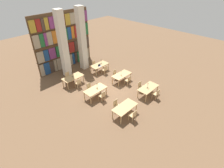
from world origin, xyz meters
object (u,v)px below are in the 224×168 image
at_px(desk_lamp_0, 148,85).
at_px(chair_2, 156,94).
at_px(laptop, 100,66).
at_px(reading_table_0, 125,108).
at_px(reading_table_5, 100,65).
at_px(desk_lamp_1, 97,85).
at_px(desk_lamp_2, 121,72).
at_px(chair_3, 141,86).
at_px(chair_4, 102,96).
at_px(chair_6, 128,80).
at_px(desk_lamp_4, 101,61).
at_px(reading_table_1, 148,88).
at_px(reading_table_2, 95,90).
at_px(chair_10, 105,70).
at_px(chair_0, 133,115).
at_px(pillar_center, 82,40).
at_px(chair_5, 90,88).
at_px(reading_table_4, 73,78).
at_px(chair_11, 95,65).
at_px(pillar_left, 63,45).
at_px(chair_8, 78,83).
at_px(reading_table_3, 122,75).
at_px(chair_1, 117,105).
at_px(desk_lamp_3, 72,74).
at_px(chair_7, 116,74).

bearing_deg(desk_lamp_0, chair_2, -80.15).
distance_m(desk_lamp_0, laptop, 5.42).
bearing_deg(reading_table_0, reading_table_5, 62.11).
height_order(desk_lamp_1, desk_lamp_2, desk_lamp_2).
bearing_deg(chair_3, reading_table_5, -89.89).
height_order(chair_4, chair_6, same).
xyz_separation_m(desk_lamp_2, desk_lamp_4, (0.35, 2.89, 0.01)).
bearing_deg(laptop, reading_table_1, -88.15).
relative_size(reading_table_1, reading_table_2, 1.00).
distance_m(chair_10, laptop, 0.60).
height_order(chair_0, desk_lamp_0, desk_lamp_0).
xyz_separation_m(pillar_center, chair_5, (-2.51, -3.84, -2.51)).
bearing_deg(reading_table_4, chair_10, -12.62).
bearing_deg(chair_11, chair_4, 54.90).
bearing_deg(pillar_left, chair_5, -96.48).
bearing_deg(desk_lamp_0, chair_8, 122.26).
relative_size(reading_table_2, desk_lamp_1, 3.89).
relative_size(reading_table_2, chair_6, 2.03).
distance_m(chair_0, reading_table_3, 4.93).
relative_size(chair_3, chair_8, 1.00).
distance_m(chair_4, chair_11, 5.28).
distance_m(pillar_center, chair_2, 8.58).
relative_size(reading_table_5, laptop, 5.68).
xyz_separation_m(chair_4, reading_table_5, (3.05, 3.58, 0.18)).
height_order(chair_6, reading_table_4, chair_6).
bearing_deg(laptop, desk_lamp_1, -136.33).
bearing_deg(chair_2, chair_3, 90.00).
bearing_deg(reading_table_2, chair_3, -34.44).
distance_m(reading_table_5, chair_11, 0.76).
height_order(pillar_left, reading_table_1, pillar_left).
distance_m(chair_1, chair_8, 4.34).
xyz_separation_m(pillar_center, desk_lamp_1, (-2.36, -4.58, -1.93)).
bearing_deg(reading_table_1, desk_lamp_1, 134.95).
distance_m(chair_0, reading_table_1, 3.23).
relative_size(desk_lamp_1, laptop, 1.46).
height_order(pillar_left, chair_0, pillar_left).
relative_size(chair_1, reading_table_3, 0.49).
bearing_deg(chair_8, desk_lamp_0, -57.74).
bearing_deg(reading_table_4, reading_table_2, -87.70).
relative_size(desk_lamp_2, desk_lamp_3, 1.10).
bearing_deg(desk_lamp_1, reading_table_0, -93.76).
relative_size(desk_lamp_2, reading_table_4, 0.27).
distance_m(desk_lamp_1, chair_10, 3.61).
bearing_deg(reading_table_5, chair_8, -166.55).
bearing_deg(chair_7, chair_8, -21.97).
height_order(reading_table_1, desk_lamp_2, desk_lamp_2).
bearing_deg(reading_table_4, reading_table_0, -88.92).
relative_size(desk_lamp_2, chair_10, 0.55).
height_order(chair_8, chair_11, same).
bearing_deg(chair_3, reading_table_1, 86.81).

